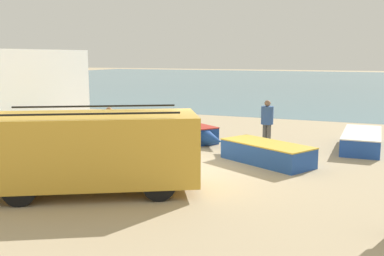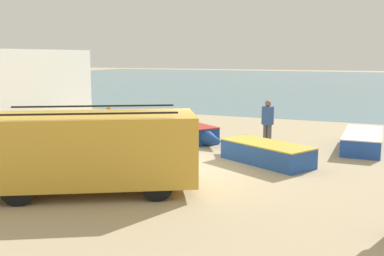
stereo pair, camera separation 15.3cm
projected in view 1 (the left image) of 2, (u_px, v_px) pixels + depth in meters
ground_plane at (192, 167)px, 14.32m from camera, size 200.00×200.00×0.00m
sea_water at (337, 81)px, 61.71m from camera, size 120.00×80.00×0.01m
parked_van at (92, 149)px, 11.48m from camera, size 5.68×4.43×2.17m
fishing_rowboat_0 at (65, 124)px, 21.55m from camera, size 2.16×4.92×0.54m
fishing_rowboat_2 at (362, 140)px, 17.18m from camera, size 1.34×4.51×0.65m
fishing_rowboat_3 at (263, 152)px, 14.87m from camera, size 3.78×2.64×0.68m
fishing_rowboat_4 at (180, 130)px, 19.23m from camera, size 5.12×3.97×0.68m
fisherman_0 at (267, 119)px, 17.35m from camera, size 0.47×0.47×1.81m
fisherman_2 at (110, 126)px, 15.91m from camera, size 0.45×0.45×1.71m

